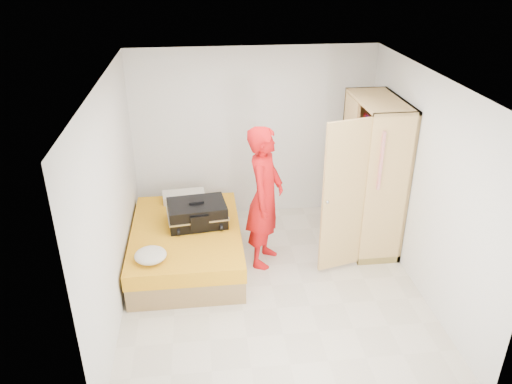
{
  "coord_description": "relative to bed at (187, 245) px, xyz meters",
  "views": [
    {
      "loc": [
        -0.78,
        -5.05,
        3.83
      ],
      "look_at": [
        -0.12,
        0.65,
        1.0
      ],
      "focal_mm": 35.0,
      "sensor_mm": 36.0,
      "label": 1
    }
  ],
  "objects": [
    {
      "name": "round_cushion",
      "position": [
        -0.4,
        -0.69,
        0.32
      ],
      "size": [
        0.38,
        0.38,
        0.14
      ],
      "primitive_type": "ellipsoid",
      "color": "beige",
      "rests_on": "bed"
    },
    {
      "name": "bed",
      "position": [
        0.0,
        0.0,
        0.0
      ],
      "size": [
        1.42,
        2.02,
        0.5
      ],
      "color": "olive",
      "rests_on": "ground"
    },
    {
      "name": "pillow",
      "position": [
        -0.03,
        0.85,
        0.3
      ],
      "size": [
        0.63,
        0.36,
        0.11
      ],
      "primitive_type": "cube",
      "rotation": [
        0.0,
        0.0,
        0.09
      ],
      "color": "beige",
      "rests_on": "bed"
    },
    {
      "name": "person",
      "position": [
        1.03,
        -0.1,
        0.7
      ],
      "size": [
        0.69,
        0.82,
        1.9
      ],
      "primitive_type": "imported",
      "rotation": [
        0.0,
        0.0,
        1.17
      ],
      "color": "red",
      "rests_on": "ground"
    },
    {
      "name": "wardrobe",
      "position": [
        2.5,
        0.17,
        0.75
      ],
      "size": [
        1.16,
        1.33,
        2.1
      ],
      "color": "#E6B670",
      "rests_on": "ground"
    },
    {
      "name": "room",
      "position": [
        1.05,
        -0.68,
        1.05
      ],
      "size": [
        4.0,
        4.02,
        2.6
      ],
      "color": "beige",
      "rests_on": "ground"
    },
    {
      "name": "suitcase",
      "position": [
        0.16,
        0.13,
        0.4
      ],
      "size": [
        0.83,
        0.65,
        0.33
      ],
      "rotation": [
        0.0,
        0.0,
        0.12
      ],
      "color": "black",
      "rests_on": "bed"
    }
  ]
}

